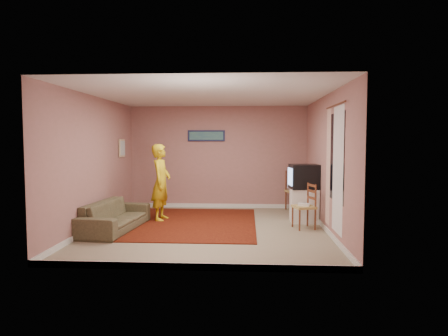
# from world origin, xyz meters

# --- Properties ---
(ground) EXTENTS (5.00, 5.00, 0.00)m
(ground) POSITION_xyz_m (0.00, 0.00, 0.00)
(ground) COLOR gray
(ground) RESTS_ON ground
(wall_back) EXTENTS (4.50, 0.02, 2.60)m
(wall_back) POSITION_xyz_m (0.00, 2.50, 1.30)
(wall_back) COLOR #A46C6C
(wall_back) RESTS_ON ground
(wall_front) EXTENTS (4.50, 0.02, 2.60)m
(wall_front) POSITION_xyz_m (0.00, -2.50, 1.30)
(wall_front) COLOR #A46C6C
(wall_front) RESTS_ON ground
(wall_left) EXTENTS (0.02, 5.00, 2.60)m
(wall_left) POSITION_xyz_m (-2.25, 0.00, 1.30)
(wall_left) COLOR #A46C6C
(wall_left) RESTS_ON ground
(wall_right) EXTENTS (0.02, 5.00, 2.60)m
(wall_right) POSITION_xyz_m (2.25, 0.00, 1.30)
(wall_right) COLOR #A46C6C
(wall_right) RESTS_ON ground
(ceiling) EXTENTS (4.50, 5.00, 0.02)m
(ceiling) POSITION_xyz_m (0.00, 0.00, 2.60)
(ceiling) COLOR silver
(ceiling) RESTS_ON wall_back
(baseboard_back) EXTENTS (4.50, 0.02, 0.10)m
(baseboard_back) POSITION_xyz_m (0.00, 2.49, 0.05)
(baseboard_back) COLOR silver
(baseboard_back) RESTS_ON ground
(baseboard_front) EXTENTS (4.50, 0.02, 0.10)m
(baseboard_front) POSITION_xyz_m (0.00, -2.49, 0.05)
(baseboard_front) COLOR silver
(baseboard_front) RESTS_ON ground
(baseboard_left) EXTENTS (0.02, 5.00, 0.10)m
(baseboard_left) POSITION_xyz_m (-2.24, 0.00, 0.05)
(baseboard_left) COLOR silver
(baseboard_left) RESTS_ON ground
(baseboard_right) EXTENTS (0.02, 5.00, 0.10)m
(baseboard_right) POSITION_xyz_m (2.24, 0.00, 0.05)
(baseboard_right) COLOR silver
(baseboard_right) RESTS_ON ground
(window) EXTENTS (0.01, 1.10, 1.50)m
(window) POSITION_xyz_m (2.24, -0.90, 1.45)
(window) COLOR black
(window) RESTS_ON wall_right
(curtain_sheer) EXTENTS (0.01, 0.75, 2.10)m
(curtain_sheer) POSITION_xyz_m (2.23, -1.05, 1.25)
(curtain_sheer) COLOR white
(curtain_sheer) RESTS_ON wall_right
(curtain_floral) EXTENTS (0.01, 0.35, 2.10)m
(curtain_floral) POSITION_xyz_m (2.21, -0.35, 1.25)
(curtain_floral) COLOR #F2E3CE
(curtain_floral) RESTS_ON wall_right
(curtain_rod) EXTENTS (0.02, 1.40, 0.02)m
(curtain_rod) POSITION_xyz_m (2.20, -0.90, 2.32)
(curtain_rod) COLOR brown
(curtain_rod) RESTS_ON wall_right
(picture_back) EXTENTS (0.95, 0.04, 0.28)m
(picture_back) POSITION_xyz_m (-0.30, 2.47, 1.85)
(picture_back) COLOR #15193C
(picture_back) RESTS_ON wall_back
(picture_left) EXTENTS (0.04, 0.38, 0.42)m
(picture_left) POSITION_xyz_m (-2.22, 1.60, 1.55)
(picture_left) COLOR beige
(picture_left) RESTS_ON wall_left
(area_rug) EXTENTS (2.66, 3.32, 0.02)m
(area_rug) POSITION_xyz_m (-0.41, 0.52, 0.01)
(area_rug) COLOR black
(area_rug) RESTS_ON ground
(tv_cabinet) EXTENTS (0.56, 0.51, 0.71)m
(tv_cabinet) POSITION_xyz_m (1.95, 0.78, 0.36)
(tv_cabinet) COLOR white
(tv_cabinet) RESTS_ON ground
(crt_tv) EXTENTS (0.65, 0.58, 0.51)m
(crt_tv) POSITION_xyz_m (1.94, 0.78, 0.97)
(crt_tv) COLOR black
(crt_tv) RESTS_ON tv_cabinet
(chair_a) EXTENTS (0.55, 0.54, 0.53)m
(chair_a) POSITION_xyz_m (1.95, 2.20, 0.60)
(chair_a) COLOR tan
(chair_a) RESTS_ON ground
(dvd_player) EXTENTS (0.44, 0.36, 0.07)m
(dvd_player) POSITION_xyz_m (1.95, 2.20, 0.53)
(dvd_player) COLOR #AEAEB3
(dvd_player) RESTS_ON chair_a
(blue_throw) EXTENTS (0.44, 0.05, 0.46)m
(blue_throw) POSITION_xyz_m (1.95, 2.20, 0.79)
(blue_throw) COLOR #8CA6E5
(blue_throw) RESTS_ON chair_a
(chair_b) EXTENTS (0.48, 0.49, 0.48)m
(chair_b) POSITION_xyz_m (1.86, 0.15, 0.54)
(chair_b) COLOR tan
(chair_b) RESTS_ON ground
(game_console) EXTENTS (0.25, 0.21, 0.05)m
(game_console) POSITION_xyz_m (1.86, 0.15, 0.48)
(game_console) COLOR silver
(game_console) RESTS_ON chair_b
(sofa) EXTENTS (0.93, 1.99, 0.56)m
(sofa) POSITION_xyz_m (-1.80, -0.20, 0.28)
(sofa) COLOR brown
(sofa) RESTS_ON ground
(person) EXTENTS (0.45, 0.64, 1.65)m
(person) POSITION_xyz_m (-1.12, 0.80, 0.83)
(person) COLOR gold
(person) RESTS_ON ground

